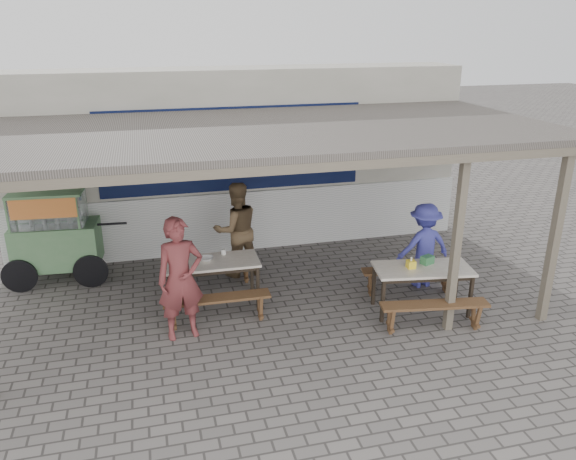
{
  "coord_description": "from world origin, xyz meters",
  "views": [
    {
      "loc": [
        -1.8,
        -7.46,
        4.3
      ],
      "look_at": [
        0.35,
        0.9,
        1.11
      ],
      "focal_mm": 35.0,
      "sensor_mm": 36.0,
      "label": 1
    }
  ],
  "objects_px": {
    "bench_left_wall": "(208,267)",
    "donation_box": "(427,260)",
    "patron_wall_side": "(237,230)",
    "bench_right_wall": "(409,275)",
    "vendor_cart": "(54,233)",
    "bench_left_street": "(217,304)",
    "patron_right_table": "(424,245)",
    "patron_street_side": "(180,279)",
    "bench_right_street": "(434,310)",
    "table_left": "(212,265)",
    "condiment_bowl": "(207,259)",
    "tissue_box": "(411,264)",
    "table_right": "(423,272)",
    "condiment_jar": "(223,252)"
  },
  "relations": [
    {
      "from": "table_right",
      "to": "patron_wall_side",
      "type": "relative_size",
      "value": 0.92
    },
    {
      "from": "bench_left_wall",
      "to": "donation_box",
      "type": "distance_m",
      "value": 3.67
    },
    {
      "from": "patron_wall_side",
      "to": "tissue_box",
      "type": "bearing_deg",
      "value": 129.92
    },
    {
      "from": "bench_left_street",
      "to": "table_right",
      "type": "height_order",
      "value": "table_right"
    },
    {
      "from": "patron_wall_side",
      "to": "donation_box",
      "type": "xyz_separation_m",
      "value": [
        2.69,
        -1.98,
        -0.05
      ]
    },
    {
      "from": "bench_left_street",
      "to": "bench_right_street",
      "type": "bearing_deg",
      "value": -16.77
    },
    {
      "from": "tissue_box",
      "to": "condiment_bowl",
      "type": "distance_m",
      "value": 3.21
    },
    {
      "from": "bench_right_wall",
      "to": "vendor_cart",
      "type": "height_order",
      "value": "vendor_cart"
    },
    {
      "from": "table_left",
      "to": "tissue_box",
      "type": "height_order",
      "value": "tissue_box"
    },
    {
      "from": "condiment_bowl",
      "to": "patron_street_side",
      "type": "bearing_deg",
      "value": -116.46
    },
    {
      "from": "condiment_bowl",
      "to": "bench_left_wall",
      "type": "bearing_deg",
      "value": 82.37
    },
    {
      "from": "bench_left_street",
      "to": "patron_right_table",
      "type": "height_order",
      "value": "patron_right_table"
    },
    {
      "from": "table_left",
      "to": "condiment_bowl",
      "type": "bearing_deg",
      "value": 146.32
    },
    {
      "from": "table_left",
      "to": "donation_box",
      "type": "height_order",
      "value": "donation_box"
    },
    {
      "from": "table_left",
      "to": "bench_left_street",
      "type": "xyz_separation_m",
      "value": [
        -0.01,
        -0.69,
        -0.33
      ]
    },
    {
      "from": "patron_right_table",
      "to": "patron_street_side",
      "type": "bearing_deg",
      "value": 6.82
    },
    {
      "from": "tissue_box",
      "to": "condiment_bowl",
      "type": "height_order",
      "value": "tissue_box"
    },
    {
      "from": "table_left",
      "to": "patron_street_side",
      "type": "relative_size",
      "value": 0.83
    },
    {
      "from": "bench_left_street",
      "to": "patron_wall_side",
      "type": "height_order",
      "value": "patron_wall_side"
    },
    {
      "from": "patron_street_side",
      "to": "vendor_cart",
      "type": "bearing_deg",
      "value": 120.37
    },
    {
      "from": "bench_left_wall",
      "to": "bench_right_street",
      "type": "height_order",
      "value": "same"
    },
    {
      "from": "bench_left_wall",
      "to": "condiment_bowl",
      "type": "xyz_separation_m",
      "value": [
        -0.09,
        -0.64,
        0.43
      ]
    },
    {
      "from": "bench_right_wall",
      "to": "patron_wall_side",
      "type": "bearing_deg",
      "value": 159.64
    },
    {
      "from": "bench_left_wall",
      "to": "patron_right_table",
      "type": "height_order",
      "value": "patron_right_table"
    },
    {
      "from": "bench_right_street",
      "to": "condiment_jar",
      "type": "bearing_deg",
      "value": 154.9
    },
    {
      "from": "bench_left_wall",
      "to": "donation_box",
      "type": "height_order",
      "value": "donation_box"
    },
    {
      "from": "vendor_cart",
      "to": "patron_right_table",
      "type": "bearing_deg",
      "value": -11.53
    },
    {
      "from": "bench_right_wall",
      "to": "vendor_cart",
      "type": "xyz_separation_m",
      "value": [
        -5.76,
        2.02,
        0.55
      ]
    },
    {
      "from": "bench_right_street",
      "to": "bench_right_wall",
      "type": "distance_m",
      "value": 1.23
    },
    {
      "from": "table_right",
      "to": "condiment_jar",
      "type": "xyz_separation_m",
      "value": [
        -2.92,
        1.29,
        0.12
      ]
    },
    {
      "from": "table_right",
      "to": "condiment_bowl",
      "type": "xyz_separation_m",
      "value": [
        -3.21,
        1.12,
        0.1
      ]
    },
    {
      "from": "donation_box",
      "to": "bench_right_wall",
      "type": "bearing_deg",
      "value": 93.93
    },
    {
      "from": "tissue_box",
      "to": "patron_right_table",
      "type": "bearing_deg",
      "value": 51.79
    },
    {
      "from": "bench_left_street",
      "to": "patron_right_table",
      "type": "relative_size",
      "value": 1.08
    },
    {
      "from": "bench_left_street",
      "to": "table_right",
      "type": "bearing_deg",
      "value": -5.75
    },
    {
      "from": "bench_right_wall",
      "to": "patron_right_table",
      "type": "distance_m",
      "value": 0.59
    },
    {
      "from": "vendor_cart",
      "to": "tissue_box",
      "type": "height_order",
      "value": "vendor_cart"
    },
    {
      "from": "patron_right_table",
      "to": "bench_right_wall",
      "type": "bearing_deg",
      "value": 32.05
    },
    {
      "from": "bench_right_street",
      "to": "condiment_bowl",
      "type": "relative_size",
      "value": 7.63
    },
    {
      "from": "table_left",
      "to": "patron_street_side",
      "type": "distance_m",
      "value": 1.07
    },
    {
      "from": "table_right",
      "to": "bench_right_wall",
      "type": "height_order",
      "value": "table_right"
    },
    {
      "from": "patron_wall_side",
      "to": "condiment_bowl",
      "type": "relative_size",
      "value": 8.14
    },
    {
      "from": "table_right",
      "to": "tissue_box",
      "type": "distance_m",
      "value": 0.24
    },
    {
      "from": "bench_right_wall",
      "to": "patron_wall_side",
      "type": "height_order",
      "value": "patron_wall_side"
    },
    {
      "from": "bench_right_street",
      "to": "patron_street_side",
      "type": "height_order",
      "value": "patron_street_side"
    },
    {
      "from": "condiment_jar",
      "to": "table_left",
      "type": "bearing_deg",
      "value": -135.34
    },
    {
      "from": "table_left",
      "to": "bench_right_street",
      "type": "relative_size",
      "value": 0.94
    },
    {
      "from": "patron_street_side",
      "to": "patron_wall_side",
      "type": "distance_m",
      "value": 2.23
    },
    {
      "from": "bench_left_street",
      "to": "table_right",
      "type": "xyz_separation_m",
      "value": [
        3.16,
        -0.38,
        0.33
      ]
    },
    {
      "from": "bench_left_street",
      "to": "bench_right_wall",
      "type": "xyz_separation_m",
      "value": [
        3.25,
        0.22,
        -0.0
      ]
    }
  ]
}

